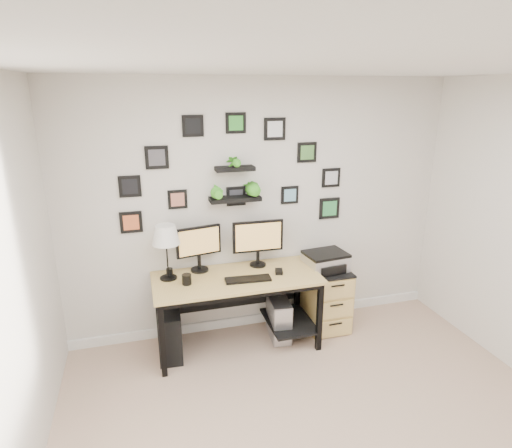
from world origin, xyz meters
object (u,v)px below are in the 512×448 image
object	(u,v)px
desk	(240,286)
file_cabinet	(325,298)
pc_tower_grey	(279,318)
printer	(326,261)
monitor_right	(258,239)
monitor_left	(199,245)
mug	(187,279)
pc_tower_black	(170,331)
table_lamp	(166,236)

from	to	relation	value
desk	file_cabinet	xyz separation A→B (m)	(0.96, 0.06, -0.29)
pc_tower_grey	desk	bearing A→B (deg)	-179.84
file_cabinet	printer	xyz separation A→B (m)	(-0.03, -0.01, 0.43)
monitor_right	file_cabinet	xyz separation A→B (m)	(0.72, -0.11, -0.70)
pc_tower_grey	monitor_left	bearing A→B (deg)	165.51
mug	pc_tower_grey	bearing A→B (deg)	4.49
mug	pc_tower_black	bearing A→B (deg)	159.40
printer	mug	bearing A→B (deg)	-175.29
monitor_left	pc_tower_grey	world-z (taller)	monitor_left
monitor_left	monitor_right	distance (m)	0.59
desk	file_cabinet	distance (m)	1.00
monitor_left	pc_tower_black	xyz separation A→B (m)	(-0.34, -0.20, -0.78)
monitor_left	printer	bearing A→B (deg)	-6.75
monitor_right	table_lamp	size ratio (longest dim) A/B	0.97
desk	monitor_right	distance (m)	0.50
desk	printer	world-z (taller)	printer
desk	pc_tower_grey	size ratio (longest dim) A/B	3.57
monitor_right	pc_tower_grey	distance (m)	0.86
monitor_right	printer	size ratio (longest dim) A/B	1.14
mug	printer	size ratio (longest dim) A/B	0.22
monitor_left	printer	xyz separation A→B (m)	(1.29, -0.15, -0.25)
pc_tower_black	printer	xyz separation A→B (m)	(1.63, 0.05, 0.53)
monitor_left	table_lamp	bearing A→B (deg)	-162.66
monitor_right	pc_tower_grey	bearing A→B (deg)	-43.18
table_lamp	pc_tower_grey	bearing A→B (deg)	-5.30
mug	file_cabinet	world-z (taller)	mug
monitor_left	pc_tower_grey	distance (m)	1.13
file_cabinet	pc_tower_black	bearing A→B (deg)	-177.86
desk	table_lamp	size ratio (longest dim) A/B	3.00
table_lamp	mug	world-z (taller)	table_lamp
monitor_left	mug	world-z (taller)	monitor_left
file_cabinet	printer	size ratio (longest dim) A/B	1.48
table_lamp	printer	size ratio (longest dim) A/B	1.18
table_lamp	pc_tower_grey	size ratio (longest dim) A/B	1.19
file_cabinet	monitor_left	bearing A→B (deg)	173.84
desk	monitor_left	bearing A→B (deg)	150.65
table_lamp	pc_tower_grey	world-z (taller)	table_lamp
mug	file_cabinet	distance (m)	1.55
monitor_left	table_lamp	distance (m)	0.37
table_lamp	pc_tower_black	xyz separation A→B (m)	(-0.03, -0.11, -0.94)
mug	pc_tower_black	distance (m)	0.59
desk	printer	distance (m)	0.94
monitor_left	pc_tower_grey	size ratio (longest dim) A/B	1.03
monitor_left	monitor_right	bearing A→B (deg)	-3.14
monitor_right	mug	distance (m)	0.83
mug	table_lamp	bearing A→B (deg)	131.36
mug	printer	xyz separation A→B (m)	(1.45, 0.12, -0.03)
pc_tower_black	pc_tower_grey	xyz separation A→B (m)	(1.11, 0.01, -0.03)
mug	pc_tower_grey	world-z (taller)	mug
printer	file_cabinet	bearing A→B (deg)	22.00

